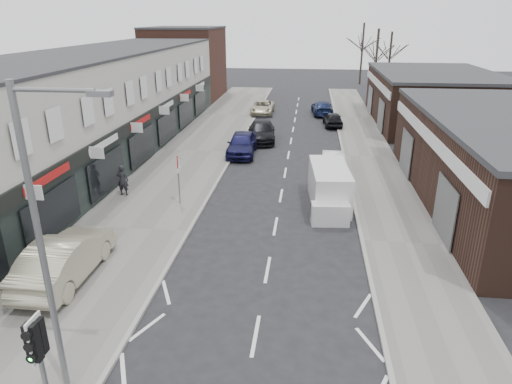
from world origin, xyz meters
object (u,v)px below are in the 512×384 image
(parked_car_right_b, at_px, (333,119))
(parked_car_left_b, at_px, (262,131))
(sedan_on_pavement, at_px, (65,258))
(pedestrian, at_px, (123,180))
(parked_car_left_a, at_px, (242,144))
(parked_car_right_c, at_px, (322,108))
(warning_sign, at_px, (178,165))
(parked_car_left_c, at_px, (263,107))
(white_van, at_px, (329,188))
(parked_car_right_a, at_px, (333,160))
(street_lamp, at_px, (46,235))
(traffic_light, at_px, (38,349))

(parked_car_right_b, bearing_deg, parked_car_left_b, 40.25)
(sedan_on_pavement, height_order, pedestrian, pedestrian)
(parked_car_left_a, distance_m, parked_car_right_c, 16.33)
(warning_sign, bearing_deg, parked_car_left_c, 85.90)
(parked_car_left_b, bearing_deg, white_van, -74.62)
(sedan_on_pavement, xyz_separation_m, parked_car_right_a, (10.38, 14.64, -0.31))
(parked_car_left_a, relative_size, parked_car_left_c, 1.03)
(white_van, height_order, sedan_on_pavement, white_van)
(pedestrian, bearing_deg, street_lamp, 106.44)
(parked_car_right_a, bearing_deg, parked_car_left_a, -21.74)
(parked_car_right_a, bearing_deg, traffic_light, 72.00)
(traffic_light, xyz_separation_m, white_van, (6.97, 14.94, -1.45))
(street_lamp, bearing_deg, warning_sign, 92.84)
(traffic_light, distance_m, parked_car_left_c, 38.63)
(traffic_light, distance_m, parked_car_right_c, 39.58)
(parked_car_left_a, distance_m, parked_car_right_b, 12.05)
(white_van, distance_m, parked_car_left_a, 10.57)
(sedan_on_pavement, xyz_separation_m, parked_car_left_a, (4.05, 17.35, -0.15))
(parked_car_left_b, relative_size, parked_car_right_b, 1.37)
(pedestrian, distance_m, parked_car_left_b, 14.46)
(parked_car_right_b, bearing_deg, warning_sign, 61.76)
(warning_sign, relative_size, sedan_on_pavement, 0.53)
(sedan_on_pavement, distance_m, parked_car_left_c, 32.46)
(traffic_light, bearing_deg, parked_car_right_b, 76.79)
(white_van, xyz_separation_m, sedan_on_pavement, (-9.94, -8.58, 0.00))
(white_van, xyz_separation_m, parked_car_right_a, (0.44, 6.06, -0.31))
(parked_car_left_b, xyz_separation_m, parked_car_right_c, (4.98, 11.07, -0.06))
(traffic_light, distance_m, pedestrian, 15.44)
(parked_car_left_b, height_order, parked_car_right_b, parked_car_left_b)
(pedestrian, bearing_deg, parked_car_right_b, -122.82)
(parked_car_left_b, relative_size, parked_car_right_c, 1.09)
(pedestrian, bearing_deg, parked_car_left_b, -115.65)
(warning_sign, xyz_separation_m, parked_car_left_c, (1.76, 24.56, -1.55))
(warning_sign, xyz_separation_m, parked_car_right_a, (8.17, 6.99, -1.55))
(sedan_on_pavement, height_order, parked_car_left_c, sedan_on_pavement)
(parked_car_left_c, distance_m, parked_car_right_b, 8.48)
(parked_car_left_b, xyz_separation_m, parked_car_left_c, (-1.04, 10.73, -0.10))
(white_van, height_order, pedestrian, white_van)
(traffic_light, xyz_separation_m, parked_car_left_b, (2.04, 27.85, -1.66))
(street_lamp, distance_m, parked_car_right_c, 38.58)
(parked_car_left_c, height_order, parked_car_right_b, parked_car_left_c)
(warning_sign, distance_m, pedestrian, 3.71)
(white_van, xyz_separation_m, parked_car_left_a, (-5.89, 8.77, -0.15))
(white_van, distance_m, parked_car_left_b, 13.82)
(street_lamp, relative_size, parked_car_left_c, 1.71)
(traffic_light, height_order, parked_car_right_c, traffic_light)
(street_lamp, relative_size, pedestrian, 4.64)
(parked_car_right_a, bearing_deg, parked_car_right_b, -90.81)
(pedestrian, distance_m, parked_car_right_c, 26.60)
(parked_car_left_a, bearing_deg, sedan_on_pavement, -104.81)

